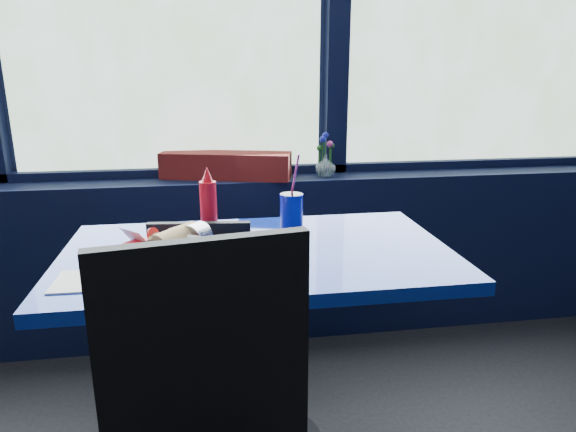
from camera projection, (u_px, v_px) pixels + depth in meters
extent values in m
plane|color=black|center=(166.00, 20.00, 2.30)|extent=(5.00, 0.00, 5.00)
cube|color=black|center=(179.00, 261.00, 2.48)|extent=(5.00, 0.26, 0.80)
cube|color=black|center=(175.00, 174.00, 2.44)|extent=(4.80, 0.08, 0.06)
cylinder|color=black|center=(260.00, 365.00, 1.71)|extent=(0.12, 0.12, 0.68)
cube|color=navy|center=(258.00, 256.00, 1.61)|extent=(1.20, 0.70, 0.04)
cube|color=black|center=(206.00, 355.00, 1.02)|extent=(0.42, 0.10, 0.49)
cube|color=black|center=(199.00, 312.00, 1.98)|extent=(0.40, 0.40, 0.03)
cube|color=black|center=(201.00, 277.00, 1.76)|extent=(0.34, 0.06, 0.40)
cylinder|color=black|center=(242.00, 338.00, 2.19)|extent=(0.02, 0.02, 0.37)
cylinder|color=black|center=(239.00, 380.00, 1.90)|extent=(0.02, 0.02, 0.37)
cylinder|color=black|center=(169.00, 339.00, 2.18)|extent=(0.02, 0.02, 0.37)
cylinder|color=black|center=(154.00, 382.00, 1.88)|extent=(0.02, 0.02, 0.37)
cube|color=maroon|center=(226.00, 165.00, 2.38)|extent=(0.62, 0.30, 0.12)
imported|color=silver|center=(326.00, 166.00, 2.42)|extent=(0.11, 0.11, 0.10)
cylinder|color=#1E5919|center=(322.00, 160.00, 2.41)|extent=(0.01, 0.01, 0.16)
sphere|color=#1F29B9|center=(323.00, 139.00, 2.39)|extent=(0.03, 0.03, 0.03)
cylinder|color=#1E5919|center=(330.00, 162.00, 2.41)|extent=(0.01, 0.01, 0.14)
sphere|color=#E1429A|center=(330.00, 144.00, 2.39)|extent=(0.03, 0.03, 0.03)
cylinder|color=#1E5919|center=(325.00, 157.00, 2.43)|extent=(0.01, 0.01, 0.18)
sphere|color=#1F29B9|center=(325.00, 135.00, 2.40)|extent=(0.03, 0.03, 0.03)
cylinder|color=#1E5919|center=(320.00, 164.00, 2.43)|extent=(0.01, 0.01, 0.12)
sphere|color=#1E5919|center=(320.00, 148.00, 2.41)|extent=(0.03, 0.03, 0.03)
cylinder|color=#1E5919|center=(331.00, 163.00, 2.43)|extent=(0.01, 0.01, 0.13)
sphere|color=#1E5919|center=(331.00, 146.00, 2.41)|extent=(0.03, 0.03, 0.03)
cylinder|color=red|center=(162.00, 253.00, 1.50)|extent=(0.33, 0.33, 0.05)
cylinder|color=white|center=(162.00, 256.00, 1.50)|extent=(0.32, 0.32, 0.00)
cylinder|color=silver|center=(196.00, 237.00, 1.54)|extent=(0.10, 0.10, 0.08)
sphere|color=brown|center=(157.00, 243.00, 1.47)|extent=(0.06, 0.06, 0.06)
cylinder|color=#B41613|center=(153.00, 235.00, 1.47)|extent=(0.06, 0.06, 0.01)
cylinder|color=red|center=(208.00, 205.00, 1.80)|extent=(0.06, 0.06, 0.17)
cone|color=red|center=(207.00, 174.00, 1.77)|extent=(0.04, 0.04, 0.05)
cylinder|color=#0D158F|center=(291.00, 212.00, 1.78)|extent=(0.08, 0.08, 0.13)
cylinder|color=black|center=(292.00, 195.00, 1.77)|extent=(0.07, 0.07, 0.01)
cylinder|color=#FF3588|center=(294.00, 179.00, 1.75)|extent=(0.03, 0.06, 0.18)
cube|color=white|center=(84.00, 281.00, 1.36)|extent=(0.16, 0.16, 0.00)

